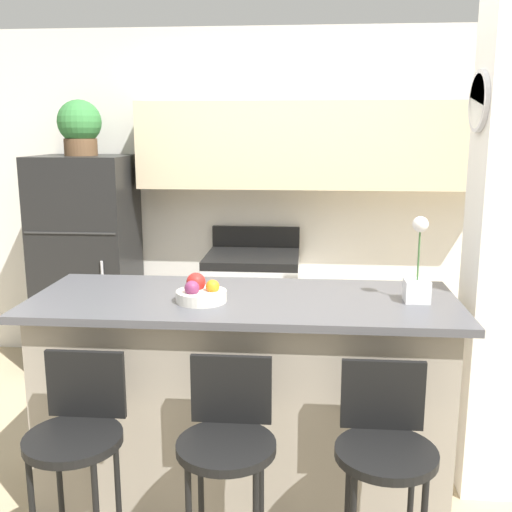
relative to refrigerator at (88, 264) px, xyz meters
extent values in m
plane|color=tan|center=(1.35, -1.62, -0.81)|extent=(14.00, 14.00, 0.00)
cube|color=white|center=(1.35, 0.36, 0.46)|extent=(5.60, 0.06, 2.55)
cube|color=beige|center=(1.70, 0.17, 0.88)|extent=(2.61, 0.32, 0.62)
cube|color=white|center=(1.25, 0.19, 0.85)|extent=(0.74, 0.28, 0.12)
cube|color=white|center=(2.61, -1.37, 0.46)|extent=(0.36, 0.32, 2.55)
cylinder|color=silver|center=(2.41, -1.37, 1.12)|extent=(0.02, 0.28, 0.28)
cylinder|color=white|center=(2.41, -1.37, 1.12)|extent=(0.01, 0.25, 0.25)
cube|color=gray|center=(1.35, -1.62, -0.31)|extent=(1.85, 0.64, 1.01)
cube|color=#4C4C51|center=(1.35, -1.62, 0.22)|extent=(1.97, 0.76, 0.04)
cube|color=black|center=(0.00, 0.00, -0.26)|extent=(0.69, 0.60, 1.10)
cube|color=black|center=(0.00, 0.00, 0.55)|extent=(0.69, 0.60, 0.52)
cube|color=#333333|center=(0.00, -0.31, 0.29)|extent=(0.65, 0.01, 0.01)
cylinder|color=#B2B2B7|center=(0.22, -0.31, -0.20)|extent=(0.02, 0.02, 0.61)
cube|color=white|center=(1.25, 0.00, -0.39)|extent=(0.68, 0.63, 0.85)
cube|color=black|center=(1.25, 0.00, 0.07)|extent=(0.68, 0.63, 0.06)
cube|color=black|center=(1.25, 0.29, 0.18)|extent=(0.68, 0.04, 0.16)
cube|color=black|center=(1.25, -0.32, -0.34)|extent=(0.41, 0.01, 0.27)
cylinder|color=black|center=(0.76, -2.25, -0.17)|extent=(0.38, 0.38, 0.03)
cube|color=black|center=(0.76, -2.09, -0.01)|extent=(0.32, 0.02, 0.28)
cylinder|color=black|center=(0.64, -2.12, -0.50)|extent=(0.02, 0.02, 0.62)
cylinder|color=black|center=(0.89, -2.12, -0.50)|extent=(0.02, 0.02, 0.62)
cylinder|color=black|center=(1.35, -2.25, -0.17)|extent=(0.38, 0.38, 0.03)
cube|color=black|center=(1.35, -2.09, -0.01)|extent=(0.32, 0.02, 0.28)
cylinder|color=black|center=(1.23, -2.12, -0.50)|extent=(0.02, 0.02, 0.62)
cylinder|color=black|center=(1.48, -2.12, -0.50)|extent=(0.02, 0.02, 0.62)
cylinder|color=black|center=(1.94, -2.25, -0.17)|extent=(0.38, 0.38, 0.03)
cube|color=black|center=(1.94, -2.09, -0.01)|extent=(0.32, 0.02, 0.28)
cylinder|color=black|center=(1.82, -2.12, -0.50)|extent=(0.02, 0.02, 0.62)
cylinder|color=brown|center=(0.00, 0.00, 0.87)|extent=(0.24, 0.24, 0.12)
sphere|color=#387F3D|center=(0.00, 0.00, 1.05)|extent=(0.31, 0.31, 0.31)
cube|color=white|center=(2.14, -1.62, 0.28)|extent=(0.11, 0.11, 0.10)
cylinder|color=#386633|center=(2.14, -1.62, 0.45)|extent=(0.01, 0.01, 0.23)
sphere|color=white|center=(2.14, -1.62, 0.59)|extent=(0.07, 0.07, 0.07)
cylinder|color=silver|center=(1.17, -1.70, 0.26)|extent=(0.23, 0.23, 0.05)
sphere|color=orange|center=(1.22, -1.70, 0.30)|extent=(0.06, 0.06, 0.06)
sphere|color=red|center=(1.14, -1.66, 0.31)|extent=(0.09, 0.09, 0.09)
sphere|color=#7A2D56|center=(1.14, -1.74, 0.31)|extent=(0.07, 0.07, 0.07)
camera|label=1|loc=(1.64, -4.27, 0.99)|focal=42.00mm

